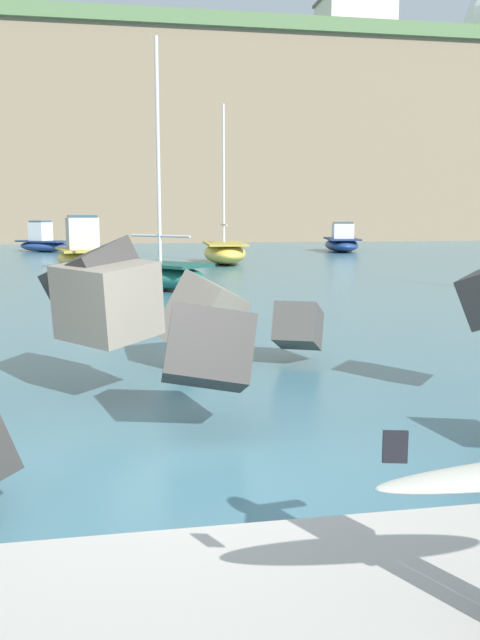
{
  "coord_description": "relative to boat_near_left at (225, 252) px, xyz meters",
  "views": [
    {
      "loc": [
        -0.32,
        -6.39,
        2.52
      ],
      "look_at": [
        0.93,
        0.5,
        1.4
      ],
      "focal_mm": 37.5,
      "sensor_mm": 36.0,
      "label": 1
    }
  ],
  "objects": [
    {
      "name": "ground_plane",
      "position": [
        -4.95,
        -26.98,
        -0.6
      ],
      "size": [
        400.0,
        400.0,
        0.0
      ],
      "primitive_type": "plane",
      "color": "#42707F"
    },
    {
      "name": "boat_near_left",
      "position": [
        0.0,
        0.0,
        0.0
      ],
      "size": [
        2.32,
        4.95,
        7.86
      ],
      "color": "#EAC64C",
      "rests_on": "ground"
    },
    {
      "name": "boat_near_centre",
      "position": [
        -10.15,
        12.75,
        0.02
      ],
      "size": [
        4.29,
        4.03,
        2.06
      ],
      "color": "navy",
      "rests_on": "ground"
    },
    {
      "name": "boat_near_right",
      "position": [
        9.41,
        9.44,
        0.03
      ],
      "size": [
        3.15,
        5.47,
        1.97
      ],
      "color": "navy",
      "rests_on": "ground"
    },
    {
      "name": "boat_mid_right",
      "position": [
        -6.88,
        -2.35,
        0.15
      ],
      "size": [
        2.94,
        4.85,
        2.45
      ],
      "color": "#EAC64C",
      "rests_on": "ground"
    },
    {
      "name": "boat_far_left",
      "position": [
        -4.13,
        -10.77,
        -0.07
      ],
      "size": [
        4.29,
        4.43,
        8.07
      ],
      "color": "#1E6656",
      "rests_on": "ground"
    },
    {
      "name": "headland_bluff",
      "position": [
        11.9,
        44.98,
        8.92
      ],
      "size": [
        98.84,
        42.09,
        18.99
      ],
      "color": "#847056",
      "rests_on": "ground"
    },
    {
      "name": "station_building_west",
      "position": [
        20.92,
        40.49,
        21.74
      ],
      "size": [
        7.78,
        6.77,
        6.67
      ],
      "color": "silver",
      "rests_on": "headland_bluff"
    },
    {
      "name": "station_building_central",
      "position": [
        -0.96,
        52.35,
        21.47
      ],
      "size": [
        7.21,
        4.22,
        6.14
      ],
      "color": "beige",
      "rests_on": "headland_bluff"
    }
  ]
}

